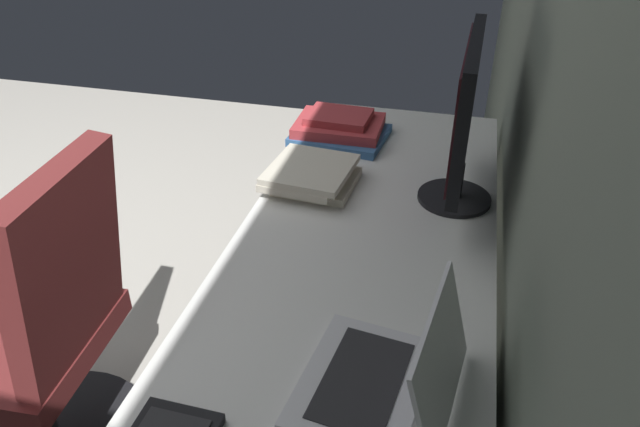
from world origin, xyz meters
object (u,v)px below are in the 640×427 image
object	(u,v)px
monitor_primary	(465,114)
book_stack_near	(311,175)
laptop_left	(392,375)
book_stack_far	(339,128)
office_chair	(43,348)

from	to	relation	value
monitor_primary	book_stack_near	world-z (taller)	monitor_primary
book_stack_near	laptop_left	bearing A→B (deg)	25.67
book_stack_far	office_chair	xyz separation A→B (m)	(0.86, -0.59, -0.31)
book_stack_near	office_chair	size ratio (longest dim) A/B	0.27
book_stack_near	book_stack_far	xyz separation A→B (m)	(-0.33, 0.01, 0.00)
laptop_left	office_chair	xyz separation A→B (m)	(-0.16, -0.91, -0.32)
monitor_primary	office_chair	world-z (taller)	monitor_primary
laptop_left	office_chair	world-z (taller)	office_chair
laptop_left	book_stack_far	xyz separation A→B (m)	(-1.02, -0.33, -0.01)
office_chair	laptop_left	bearing A→B (deg)	80.03
monitor_primary	book_stack_near	distance (m)	0.46
book_stack_far	office_chair	world-z (taller)	office_chair
book_stack_far	office_chair	bearing A→B (deg)	-34.15
book_stack_near	office_chair	xyz separation A→B (m)	(0.53, -0.58, -0.31)
book_stack_near	office_chair	bearing A→B (deg)	-47.45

